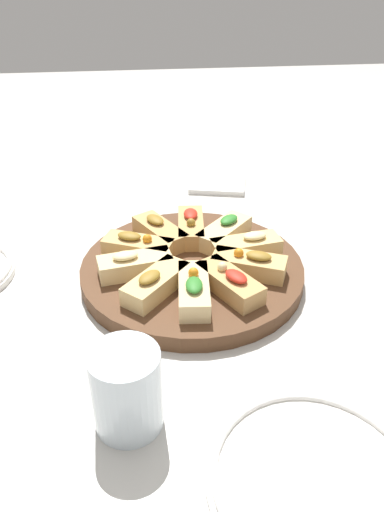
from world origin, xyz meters
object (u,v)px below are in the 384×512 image
(water_glass, at_px, (127,390))
(plate_left, at_px, (315,478))
(serving_board, at_px, (192,270))
(napkin_stack, at_px, (218,184))

(water_glass, bearing_deg, plate_left, 151.80)
(serving_board, distance_m, water_glass, 0.29)
(plate_left, distance_m, napkin_stack, 0.71)
(serving_board, bearing_deg, napkin_stack, -105.71)
(serving_board, distance_m, napkin_stack, 0.35)
(plate_left, xyz_separation_m, water_glass, (0.18, -0.10, 0.04))
(serving_board, height_order, plate_left, serving_board)
(plate_left, xyz_separation_m, napkin_stack, (-0.02, -0.71, -0.00))
(plate_left, bearing_deg, serving_board, -77.84)
(water_glass, height_order, napkin_stack, water_glass)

